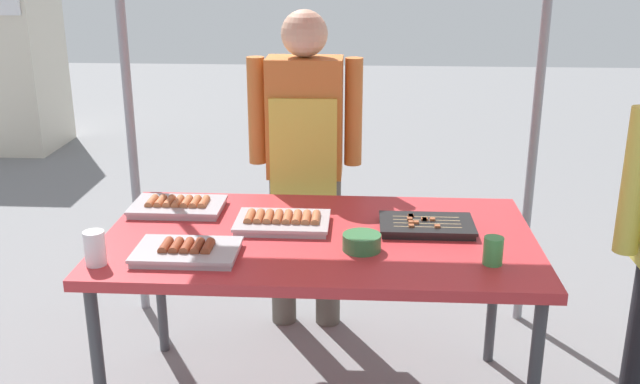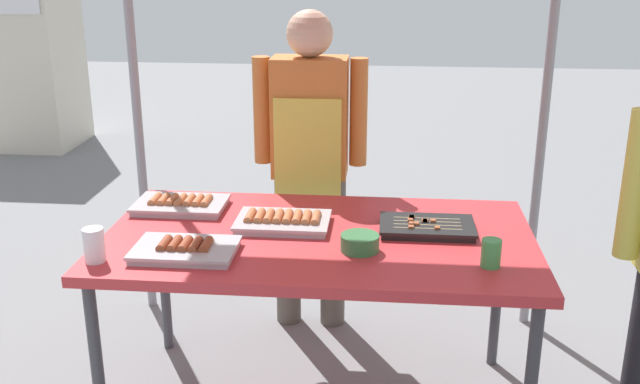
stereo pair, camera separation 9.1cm
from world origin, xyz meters
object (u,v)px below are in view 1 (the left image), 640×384
(stall_table, at_px, (319,247))
(vendor_woman, at_px, (305,149))
(tray_pork_links, at_px, (178,206))
(drink_cup_near_edge, at_px, (95,248))
(neighbor_stall_left, at_px, (10,51))
(tray_meat_skewers, at_px, (426,225))
(condiment_bowl, at_px, (362,242))
(tray_spring_rolls, at_px, (187,251))
(tray_grilled_sausages, at_px, (283,222))
(drink_cup_by_wok, at_px, (493,251))

(stall_table, height_order, vendor_woman, vendor_woman)
(tray_pork_links, distance_m, drink_cup_near_edge, 0.56)
(vendor_woman, bearing_deg, neighbor_stall_left, -47.52)
(stall_table, bearing_deg, tray_pork_links, 159.36)
(stall_table, relative_size, tray_pork_links, 4.34)
(tray_meat_skewers, bearing_deg, tray_pork_links, 171.37)
(condiment_bowl, bearing_deg, tray_meat_skewers, 40.72)
(tray_spring_rolls, relative_size, condiment_bowl, 2.62)
(tray_spring_rolls, bearing_deg, drink_cup_near_edge, -163.87)
(tray_grilled_sausages, xyz_separation_m, drink_cup_near_edge, (-0.59, -0.39, 0.04))
(tray_meat_skewers, relative_size, drink_cup_near_edge, 2.98)
(tray_grilled_sausages, xyz_separation_m, neighbor_stall_left, (-2.87, 3.81, 0.12))
(drink_cup_by_wok, relative_size, vendor_woman, 0.06)
(stall_table, bearing_deg, tray_spring_rolls, -152.33)
(tray_grilled_sausages, xyz_separation_m, tray_spring_rolls, (-0.30, -0.30, -0.00))
(drink_cup_near_edge, xyz_separation_m, drink_cup_by_wok, (1.34, 0.08, -0.01))
(tray_pork_links, xyz_separation_m, drink_cup_near_edge, (-0.15, -0.54, 0.04))
(drink_cup_by_wok, bearing_deg, vendor_woman, 127.27)
(tray_spring_rolls, height_order, drink_cup_by_wok, drink_cup_by_wok)
(tray_meat_skewers, relative_size, condiment_bowl, 2.60)
(vendor_woman, relative_size, neighbor_stall_left, 0.86)
(tray_spring_rolls, relative_size, drink_cup_by_wok, 3.70)
(stall_table, xyz_separation_m, tray_spring_rolls, (-0.44, -0.23, 0.07))
(stall_table, height_order, neighbor_stall_left, neighbor_stall_left)
(condiment_bowl, xyz_separation_m, drink_cup_near_edge, (-0.89, -0.18, 0.03))
(condiment_bowl, bearing_deg, vendor_woman, 107.66)
(drink_cup_near_edge, bearing_deg, vendor_woman, 58.25)
(condiment_bowl, bearing_deg, drink_cup_by_wok, -12.09)
(tray_grilled_sausages, height_order, drink_cup_near_edge, drink_cup_near_edge)
(tray_pork_links, height_order, drink_cup_near_edge, drink_cup_near_edge)
(tray_grilled_sausages, distance_m, neighbor_stall_left, 4.77)
(tray_meat_skewers, xyz_separation_m, vendor_woman, (-0.51, 0.63, 0.12))
(tray_spring_rolls, distance_m, vendor_woman, 1.00)
(tray_grilled_sausages, xyz_separation_m, tray_pork_links, (-0.44, 0.15, -0.00))
(drink_cup_near_edge, distance_m, drink_cup_by_wok, 1.34)
(tray_spring_rolls, bearing_deg, drink_cup_by_wok, -0.04)
(tray_pork_links, bearing_deg, drink_cup_near_edge, -105.21)
(tray_pork_links, bearing_deg, stall_table, -20.64)
(vendor_woman, bearing_deg, condiment_bowl, 107.66)
(stall_table, bearing_deg, drink_cup_near_edge, -156.67)
(tray_grilled_sausages, bearing_deg, condiment_bowl, -34.23)
(drink_cup_by_wok, height_order, neighbor_stall_left, neighbor_stall_left)
(vendor_woman, bearing_deg, stall_table, 98.75)
(tray_meat_skewers, height_order, drink_cup_near_edge, drink_cup_near_edge)
(drink_cup_near_edge, bearing_deg, tray_spring_rolls, 16.13)
(tray_meat_skewers, relative_size, tray_pork_links, 0.97)
(tray_spring_rolls, distance_m, drink_cup_by_wok, 1.05)
(tray_grilled_sausages, height_order, vendor_woman, vendor_woman)
(tray_spring_rolls, relative_size, vendor_woman, 0.24)
(tray_grilled_sausages, bearing_deg, neighbor_stall_left, 127.03)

